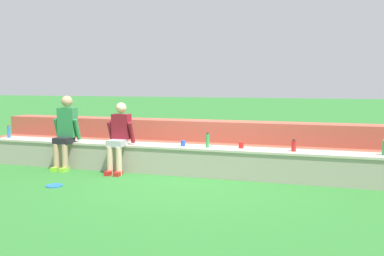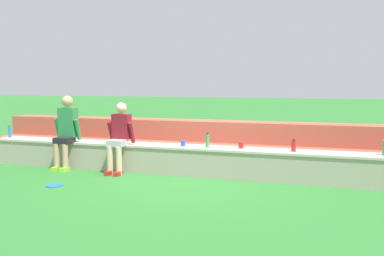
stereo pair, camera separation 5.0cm
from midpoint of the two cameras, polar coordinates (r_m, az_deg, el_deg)
ground_plane at (r=7.41m, az=-0.66°, el=-6.99°), size 80.00×80.00×0.00m
stone_seating_wall at (r=7.58m, az=-0.10°, el=-4.49°), size 8.67×0.54×0.54m
brick_bleachers at (r=8.75m, az=2.25°, el=-2.46°), size 10.16×1.15×0.89m
person_far_left at (r=8.38m, az=-17.64°, el=-0.22°), size 0.54×0.54×1.46m
person_left_of_center at (r=7.80m, az=-10.47°, el=-1.04°), size 0.52×0.57×1.34m
water_bottle_near_right at (r=7.19m, az=14.03°, el=-2.46°), size 0.08×0.08×0.21m
water_bottle_near_left at (r=7.31m, az=25.44°, el=-2.52°), size 0.08×0.08×0.26m
water_bottle_mid_left at (r=7.39m, az=2.03°, el=-1.78°), size 0.06×0.06×0.27m
water_bottle_mid_right at (r=9.59m, az=-24.66°, el=-0.47°), size 0.06×0.06×0.28m
plastic_cup_right_end at (r=7.55m, az=-1.46°, el=-2.18°), size 0.09×0.09×0.11m
plastic_cup_left_end at (r=7.37m, az=6.78°, el=-2.45°), size 0.09×0.09×0.11m
frisbee at (r=7.17m, az=-19.13°, el=-7.72°), size 0.27×0.27×0.02m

